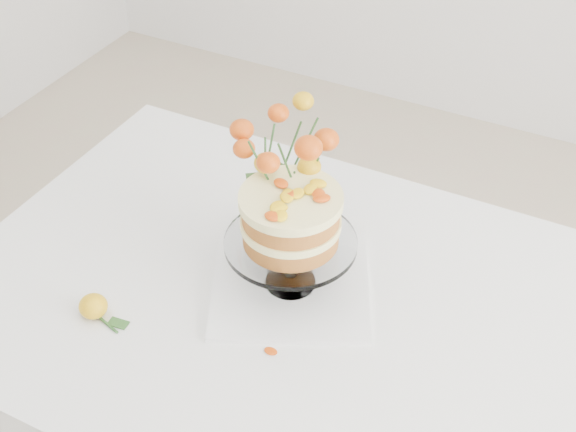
% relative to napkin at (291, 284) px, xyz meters
% --- Properties ---
extents(table, '(1.43, 0.93, 0.76)m').
position_rel_napkin_xyz_m(table, '(0.07, -0.03, -0.09)').
color(table, tan).
rests_on(table, ground).
extents(napkin, '(0.40, 0.40, 0.01)m').
position_rel_napkin_xyz_m(napkin, '(0.00, 0.00, 0.00)').
color(napkin, silver).
rests_on(napkin, table).
extents(cake_stand, '(0.25, 0.25, 0.22)m').
position_rel_napkin_xyz_m(cake_stand, '(0.00, 0.00, 0.16)').
color(cake_stand, silver).
rests_on(cake_stand, napkin).
extents(rose_vase, '(0.27, 0.27, 0.35)m').
position_rel_napkin_xyz_m(rose_vase, '(-0.05, 0.08, 0.20)').
color(rose_vase, silver).
rests_on(rose_vase, table).
extents(loose_rose_near, '(0.10, 0.05, 0.05)m').
position_rel_napkin_xyz_m(loose_rose_near, '(-0.29, -0.24, 0.02)').
color(loose_rose_near, gold).
rests_on(loose_rose_near, table).
extents(stray_petal_a, '(0.03, 0.02, 0.00)m').
position_rel_napkin_xyz_m(stray_petal_a, '(-0.05, -0.13, -0.00)').
color(stray_petal_a, yellow).
rests_on(stray_petal_a, table).
extents(stray_petal_b, '(0.03, 0.02, 0.00)m').
position_rel_napkin_xyz_m(stray_petal_b, '(0.05, -0.17, -0.00)').
color(stray_petal_b, yellow).
rests_on(stray_petal_b, table).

